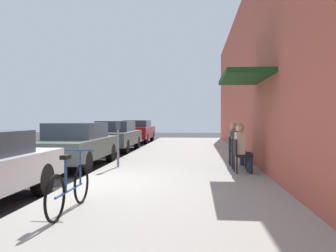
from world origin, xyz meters
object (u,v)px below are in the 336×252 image
Objects in this scene: cafe_chair_1 at (236,151)px; cafe_chair_0 at (240,154)px; parked_car_2 at (115,136)px; bicycle_0 at (70,188)px; parked_car_3 at (137,131)px; parked_car_1 at (76,144)px; seated_patron_0 at (242,146)px; parking_meter at (118,141)px; seated_patron_2 at (235,142)px; cafe_chair_2 at (233,148)px.

cafe_chair_0 is at bearing -89.99° from cafe_chair_1.
parked_car_2 is 5.06× the size of cafe_chair_1.
parked_car_2 is 11.00m from bicycle_0.
bicycle_0 is at bearing -83.35° from parked_car_3.
parked_car_1 is 5.06× the size of cafe_chair_0.
seated_patron_0 is 0.82m from cafe_chair_1.
parking_meter is 1.02× the size of seated_patron_2.
seated_patron_0 is at bearing -85.66° from cafe_chair_1.
seated_patron_0 is 1.53m from seated_patron_2.
cafe_chair_2 is at bearing -0.31° from parked_car_1.
seated_patron_2 is at bearing -0.32° from parked_car_1.
cafe_chair_1 is at bearing 94.34° from seated_patron_0.
seated_patron_0 reaches higher than cafe_chair_1.
cafe_chair_0 is at bearing -175.71° from seated_patron_0.
cafe_chair_1 is (3.42, -0.02, -0.26)m from parking_meter.
parking_meter is 1.52× the size of cafe_chair_1.
parking_meter is 1.02× the size of seated_patron_0.
cafe_chair_1 is at bearing 57.68° from bicycle_0.
seated_patron_0 is at bearing -87.75° from cafe_chair_2.
cafe_chair_2 is at bearing 11.93° from parking_meter.
cafe_chair_2 is (4.97, -11.12, -0.13)m from parked_car_3.
bicycle_0 is (0.39, -4.80, -0.41)m from parking_meter.
cafe_chair_2 is (4.97, -0.03, -0.10)m from parked_car_1.
cafe_chair_0 is 0.67× the size of seated_patron_0.
parked_car_3 is 3.41× the size of seated_patron_2.
parked_car_1 is at bearing 154.23° from parking_meter.
parking_meter reaches higher than bicycle_0.
parking_meter is 0.77× the size of bicycle_0.
parked_car_2 is at bearing 100.17° from bicycle_0.
parked_car_3 is 3.33× the size of parking_meter.
seated_patron_0 reaches higher than cafe_chair_0.
cafe_chair_2 is at bearing -46.90° from parked_car_2.
parked_car_1 is at bearing -90.00° from parked_car_2.
seated_patron_2 is (0.06, 1.53, 0.19)m from cafe_chair_0.
seated_patron_0 is at bearing -90.00° from seated_patron_2.
cafe_chair_0 is (4.97, -12.66, -0.13)m from parked_car_3.
cafe_chair_1 is (3.02, 4.78, 0.14)m from bicycle_0.
parked_car_3 reaches higher than cafe_chair_1.
seated_patron_0 is 1.00× the size of seated_patron_2.
cafe_chair_1 is at bearing -89.99° from cafe_chair_2.
parked_car_2 reaches higher than seated_patron_0.
bicycle_0 is (1.94, -5.55, -0.24)m from parked_car_1.
parked_car_3 is 5.06× the size of cafe_chair_0.
bicycle_0 is at bearing -79.83° from parked_car_2.
bicycle_0 is (1.94, -16.64, -0.27)m from parked_car_3.
parked_car_2 is at bearing 133.10° from cafe_chair_2.
cafe_chair_0 is at bearing -17.46° from parked_car_1.
cafe_chair_0 is (4.97, -6.84, -0.11)m from parked_car_2.
seated_patron_0 is at bearing -53.68° from parked_car_2.
seated_patron_2 is (5.03, -5.31, 0.08)m from parked_car_2.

